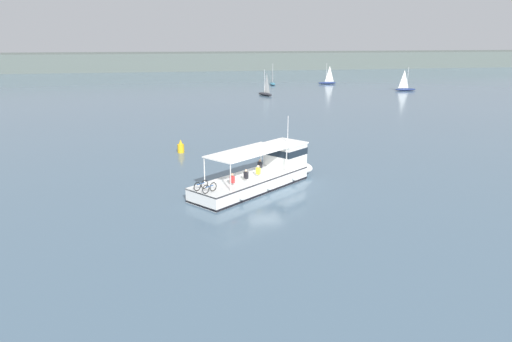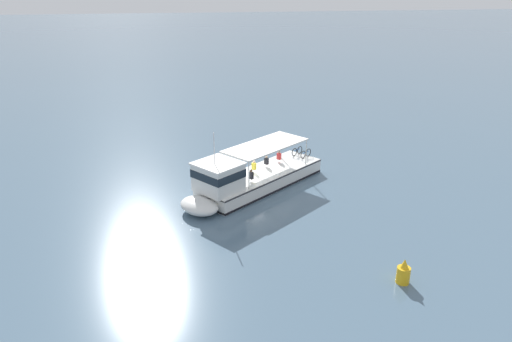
# 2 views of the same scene
# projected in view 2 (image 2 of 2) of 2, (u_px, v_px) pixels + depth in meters

# --- Properties ---
(ground_plane) EXTENTS (400.00, 400.00, 0.00)m
(ground_plane) POSITION_uv_depth(u_px,v_px,m) (247.00, 185.00, 36.84)
(ground_plane) COLOR slate
(ferry_main) EXTENTS (11.98, 10.17, 5.32)m
(ferry_main) POSITION_uv_depth(u_px,v_px,m) (247.00, 180.00, 35.23)
(ferry_main) COLOR white
(ferry_main) RESTS_ON ground
(channel_buoy) EXTENTS (0.70, 0.70, 1.40)m
(channel_buoy) POSITION_uv_depth(u_px,v_px,m) (403.00, 273.00, 24.86)
(channel_buoy) COLOR gold
(channel_buoy) RESTS_ON ground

